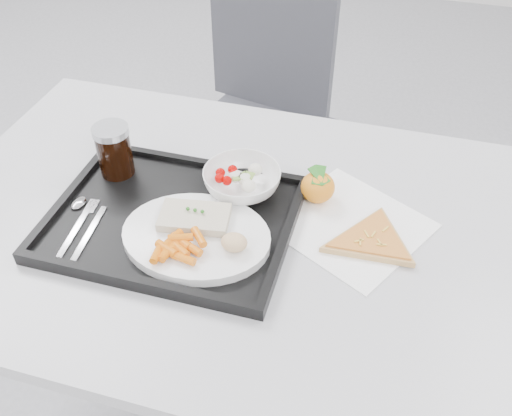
# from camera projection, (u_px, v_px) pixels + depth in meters

# --- Properties ---
(table) EXTENTS (1.20, 0.80, 0.75)m
(table) POSITION_uv_depth(u_px,v_px,m) (237.00, 245.00, 1.13)
(table) COLOR #A4A5A7
(table) RESTS_ON ground
(chair) EXTENTS (0.50, 0.50, 0.93)m
(chair) POSITION_uv_depth(u_px,v_px,m) (262.00, 103.00, 1.80)
(chair) COLOR #3C3D43
(chair) RESTS_ON ground
(tray) EXTENTS (0.45, 0.35, 0.03)m
(tray) POSITION_uv_depth(u_px,v_px,m) (173.00, 220.00, 1.07)
(tray) COLOR black
(tray) RESTS_ON table
(dinner_plate) EXTENTS (0.27, 0.27, 0.02)m
(dinner_plate) POSITION_uv_depth(u_px,v_px,m) (196.00, 237.00, 1.02)
(dinner_plate) COLOR white
(dinner_plate) RESTS_ON tray
(fish_fillet) EXTENTS (0.14, 0.09, 0.02)m
(fish_fillet) POSITION_uv_depth(u_px,v_px,m) (195.00, 217.00, 1.03)
(fish_fillet) COLOR beige
(fish_fillet) RESTS_ON dinner_plate
(bread_roll) EXTENTS (0.05, 0.05, 0.03)m
(bread_roll) POSITION_uv_depth(u_px,v_px,m) (234.00, 242.00, 0.97)
(bread_roll) COLOR #D6B085
(bread_roll) RESTS_ON dinner_plate
(salad_bowl) EXTENTS (0.15, 0.15, 0.05)m
(salad_bowl) POSITION_uv_depth(u_px,v_px,m) (242.00, 181.00, 1.11)
(salad_bowl) COLOR white
(salad_bowl) RESTS_ON tray
(cola_glass) EXTENTS (0.07, 0.07, 0.11)m
(cola_glass) POSITION_uv_depth(u_px,v_px,m) (114.00, 150.00, 1.14)
(cola_glass) COLOR black
(cola_glass) RESTS_ON tray
(cutlery) EXTENTS (0.09, 0.17, 0.01)m
(cutlery) POSITION_uv_depth(u_px,v_px,m) (82.00, 220.00, 1.06)
(cutlery) COLOR silver
(cutlery) RESTS_ON tray
(napkin) EXTENTS (0.33, 0.33, 0.00)m
(napkin) POSITION_uv_depth(u_px,v_px,m) (350.00, 225.00, 1.07)
(napkin) COLOR white
(napkin) RESTS_ON table
(tangerine) EXTENTS (0.09, 0.09, 0.07)m
(tangerine) POSITION_uv_depth(u_px,v_px,m) (318.00, 187.00, 1.10)
(tangerine) COLOR #F4610C
(tangerine) RESTS_ON napkin
(pizza_slice) EXTENTS (0.27, 0.27, 0.02)m
(pizza_slice) POSITION_uv_depth(u_px,v_px,m) (372.00, 240.00, 1.03)
(pizza_slice) COLOR tan
(pizza_slice) RESTS_ON napkin
(carrot_pile) EXTENTS (0.09, 0.09, 0.02)m
(carrot_pile) POSITION_uv_depth(u_px,v_px,m) (177.00, 246.00, 0.97)
(carrot_pile) COLOR orange
(carrot_pile) RESTS_ON dinner_plate
(salad_contents) EXTENTS (0.09, 0.08, 0.02)m
(salad_contents) POSITION_uv_depth(u_px,v_px,m) (240.00, 177.00, 1.10)
(salad_contents) COLOR #A90100
(salad_contents) RESTS_ON salad_bowl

